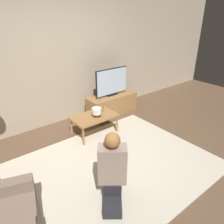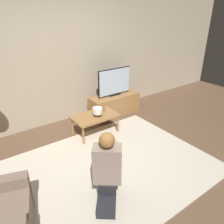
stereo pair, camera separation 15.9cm
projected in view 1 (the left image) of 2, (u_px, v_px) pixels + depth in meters
name	position (u px, v px, depth m)	size (l,w,h in m)	color
ground_plane	(115.00, 166.00, 3.33)	(10.00, 10.00, 0.00)	brown
wall_back	(52.00, 60.00, 4.14)	(10.00, 0.06, 2.60)	tan
rug	(115.00, 166.00, 3.32)	(2.88, 2.26, 0.02)	beige
tv_stand	(112.00, 104.00, 4.94)	(1.14, 0.43, 0.45)	olive
tv	(112.00, 82.00, 4.71)	(0.82, 0.08, 0.60)	black
coffee_table	(94.00, 118.00, 4.06)	(0.83, 0.50, 0.39)	olive
person_kneeling	(112.00, 167.00, 2.59)	(0.67, 0.75, 0.93)	#232328
picture_frame	(102.00, 109.00, 4.15)	(0.11, 0.01, 0.15)	olive
table_lamp	(97.00, 111.00, 3.97)	(0.18, 0.18, 0.17)	#4C3823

